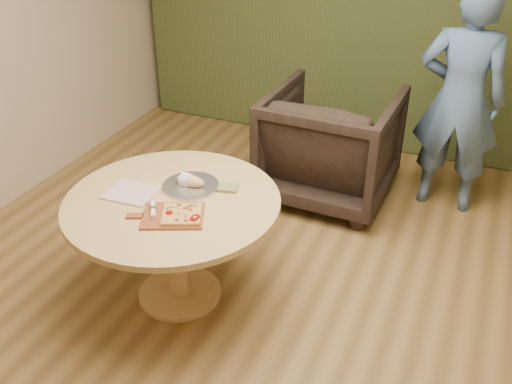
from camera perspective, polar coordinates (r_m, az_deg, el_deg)
The scene contains 12 objects.
room_shell at distance 2.87m, azimuth -0.41°, elevation 6.95°, with size 5.04×6.04×2.84m.
curtain at distance 5.53m, azimuth 12.41°, elevation 17.99°, with size 4.80×0.14×2.78m, color #303C1B.
pedestal_table at distance 3.57m, azimuth -8.23°, elevation -2.67°, with size 1.33×1.33×0.75m.
pizza_paddle at distance 3.33m, azimuth -8.47°, elevation -2.37°, with size 0.47×0.40×0.01m.
flatbread_pizza at distance 3.30m, azimuth -7.42°, elevation -2.22°, with size 0.29×0.29×0.04m.
cutlery_roll at distance 3.37m, azimuth -10.27°, elevation -1.71°, with size 0.13×0.18×0.03m.
newspaper at distance 3.60m, azimuth -12.39°, elevation -0.07°, with size 0.30×0.25×0.01m, color white.
serving_tray at distance 3.61m, azimuth -6.55°, elevation 0.62°, with size 0.36×0.36×0.02m.
bread_roll at distance 3.60m, azimuth -6.71°, elevation 1.15°, with size 0.19×0.09×0.09m.
green_packet at distance 3.57m, azimuth -2.82°, elevation 0.42°, with size 0.12×0.10×0.02m, color #58632C.
armchair at distance 4.78m, azimuth 7.53°, elevation 5.19°, with size 1.01×0.95×1.04m, color black.
person_standing at distance 4.72m, azimuth 19.72°, elevation 8.64°, with size 0.67×0.44×1.84m, color #476993.
Camera 1 is at (1.06, -2.40, 2.56)m, focal length 40.00 mm.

